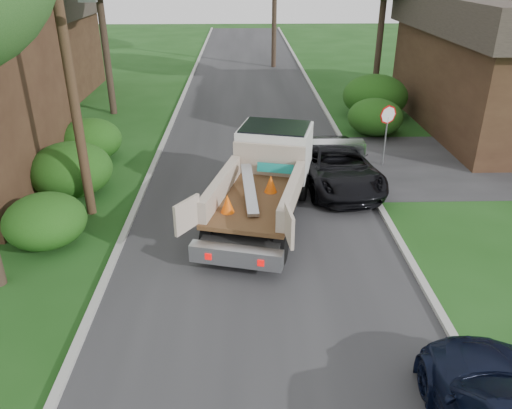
{
  "coord_description": "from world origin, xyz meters",
  "views": [
    {
      "loc": [
        -0.48,
        -9.84,
        7.49
      ],
      "look_at": [
        -0.12,
        3.01,
        1.2
      ],
      "focal_mm": 35.0,
      "sensor_mm": 36.0,
      "label": 1
    }
  ],
  "objects_px": {
    "stop_sign": "(387,123)",
    "flatbed_truck": "(268,171)",
    "utility_pole": "(66,51)",
    "house_left_far": "(27,42)",
    "black_pickup": "(336,165)"
  },
  "relations": [
    {
      "from": "utility_pole",
      "to": "flatbed_truck",
      "type": "bearing_deg",
      "value": 2.06
    },
    {
      "from": "flatbed_truck",
      "to": "black_pickup",
      "type": "height_order",
      "value": "flatbed_truck"
    },
    {
      "from": "utility_pole",
      "to": "house_left_far",
      "type": "bearing_deg",
      "value": 115.23
    },
    {
      "from": "stop_sign",
      "to": "black_pickup",
      "type": "bearing_deg",
      "value": -140.14
    },
    {
      "from": "flatbed_truck",
      "to": "utility_pole",
      "type": "bearing_deg",
      "value": -163.65
    },
    {
      "from": "stop_sign",
      "to": "black_pickup",
      "type": "height_order",
      "value": "stop_sign"
    },
    {
      "from": "black_pickup",
      "to": "utility_pole",
      "type": "bearing_deg",
      "value": -172.76
    },
    {
      "from": "house_left_far",
      "to": "flatbed_truck",
      "type": "relative_size",
      "value": 1.07
    },
    {
      "from": "black_pickup",
      "to": "stop_sign",
      "type": "bearing_deg",
      "value": 32.99
    },
    {
      "from": "house_left_far",
      "to": "utility_pole",
      "type": "bearing_deg",
      "value": -64.77
    },
    {
      "from": "flatbed_truck",
      "to": "black_pickup",
      "type": "relative_size",
      "value": 1.29
    },
    {
      "from": "utility_pole",
      "to": "house_left_far",
      "type": "xyz_separation_m",
      "value": [
        -8.02,
        17.02,
        -2.12
      ]
    },
    {
      "from": "stop_sign",
      "to": "utility_pole",
      "type": "bearing_deg",
      "value": -159.38
    },
    {
      "from": "stop_sign",
      "to": "flatbed_truck",
      "type": "distance_m",
      "value": 6.21
    },
    {
      "from": "house_left_far",
      "to": "stop_sign",
      "type": "bearing_deg",
      "value": -34.81
    }
  ]
}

